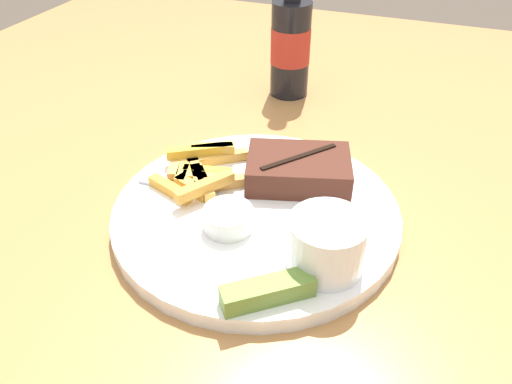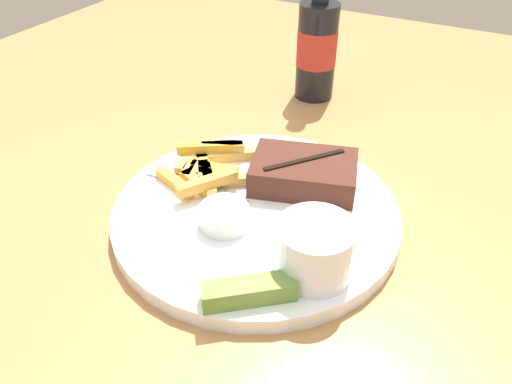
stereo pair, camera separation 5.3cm
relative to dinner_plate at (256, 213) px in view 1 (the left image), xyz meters
name	(u,v)px [view 1 (the left image)]	position (x,y,z in m)	size (l,w,h in m)	color
dining_table	(256,256)	(0.00, 0.00, -0.07)	(1.45, 1.54, 0.73)	#A87542
dinner_plate	(256,213)	(0.00, 0.00, 0.00)	(0.31, 0.31, 0.02)	white
steak_portion	(298,169)	(0.03, 0.06, 0.03)	(0.14, 0.11, 0.03)	#472319
fries_pile	(200,171)	(-0.08, 0.03, 0.02)	(0.11, 0.13, 0.02)	gold
coleslaw_cup	(327,241)	(0.09, -0.06, 0.04)	(0.07, 0.07, 0.05)	white
dipping_sauce_cup	(228,218)	(-0.01, -0.04, 0.02)	(0.05, 0.05, 0.02)	silver
pickle_spear	(268,291)	(0.06, -0.12, 0.02)	(0.08, 0.07, 0.02)	olive
fork_utensil	(187,190)	(-0.08, 0.00, 0.01)	(0.13, 0.02, 0.00)	#B7B7BC
beer_bottle	(291,43)	(-0.06, 0.32, 0.07)	(0.06, 0.06, 0.23)	black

